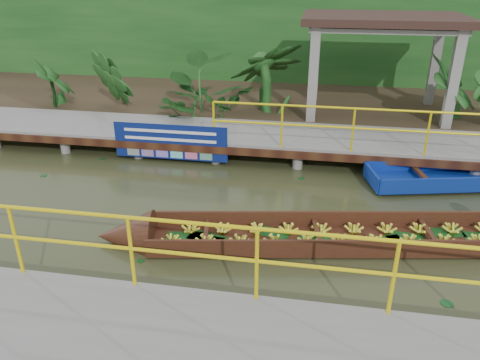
# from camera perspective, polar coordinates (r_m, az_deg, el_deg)

# --- Properties ---
(ground) EXTENTS (80.00, 80.00, 0.00)m
(ground) POSITION_cam_1_polar(r_m,az_deg,el_deg) (9.02, -0.42, -4.79)
(ground) COLOR #2E341A
(ground) RESTS_ON ground
(land_strip) EXTENTS (30.00, 8.00, 0.45)m
(land_strip) POSITION_cam_1_polar(r_m,az_deg,el_deg) (15.86, 4.44, 9.24)
(land_strip) COLOR #2E2217
(land_strip) RESTS_ON ground
(far_dock) EXTENTS (16.00, 2.06, 1.66)m
(far_dock) POSITION_cam_1_polar(r_m,az_deg,el_deg) (11.91, 2.59, 5.27)
(far_dock) COLOR gray
(far_dock) RESTS_ON ground
(pavilion) EXTENTS (4.40, 3.00, 3.00)m
(pavilion) POSITION_cam_1_polar(r_m,az_deg,el_deg) (14.20, 16.98, 17.16)
(pavilion) COLOR gray
(pavilion) RESTS_ON ground
(foliage_backdrop) EXTENTS (30.00, 0.80, 4.00)m
(foliage_backdrop) POSITION_cam_1_polar(r_m,az_deg,el_deg) (17.94, 5.47, 16.82)
(foliage_backdrop) COLOR #164416
(foliage_backdrop) RESTS_ON ground
(vendor_boat) EXTENTS (9.65, 2.55, 2.17)m
(vendor_boat) POSITION_cam_1_polar(r_m,az_deg,el_deg) (8.59, 18.43, -5.91)
(vendor_boat) COLOR #35170E
(vendor_boat) RESTS_ON ground
(blue_banner) EXTENTS (2.81, 0.04, 0.88)m
(blue_banner) POSITION_cam_1_polar(r_m,az_deg,el_deg) (11.45, -8.49, 4.63)
(blue_banner) COLOR navy
(blue_banner) RESTS_ON ground
(tropical_plants) EXTENTS (14.33, 1.33, 1.67)m
(tropical_plants) POSITION_cam_1_polar(r_m,az_deg,el_deg) (13.51, 2.17, 11.20)
(tropical_plants) COLOR #164416
(tropical_plants) RESTS_ON ground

